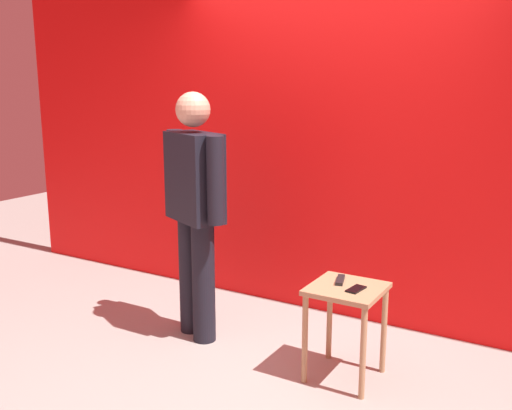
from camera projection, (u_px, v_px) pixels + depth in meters
ground_plane at (236, 379)px, 3.61m from camera, size 12.00×12.00×0.00m
back_wall_red at (330, 98)px, 4.38m from camera, size 6.36×0.12×3.37m
standing_person at (195, 204)px, 4.04m from camera, size 0.67×0.41×1.74m
side_table at (346, 305)px, 3.54m from camera, size 0.43×0.43×0.60m
cell_phone at (356, 289)px, 3.46m from camera, size 0.09×0.15×0.01m
tv_remote at (340, 280)px, 3.60m from camera, size 0.09×0.18×0.02m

